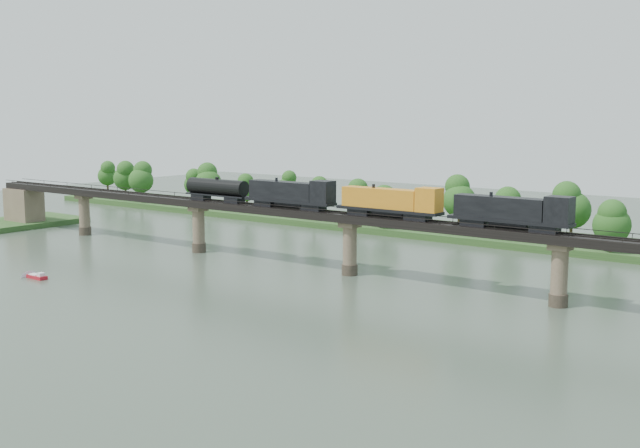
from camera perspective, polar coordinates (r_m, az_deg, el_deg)
The scene contains 7 objects.
ground at distance 127.15m, azimuth -5.77°, elevation -5.80°, with size 400.00×400.00×0.00m, color #334134.
far_bank at distance 196.49m, azimuth 11.44°, elevation -0.75°, with size 300.00×24.00×1.60m, color #25461C.
bridge at distance 148.84m, azimuth 2.13°, elevation -1.58°, with size 236.00×30.00×11.50m.
bridge_superstructure at distance 147.91m, azimuth 2.14°, elevation 0.84°, with size 220.00×4.90×0.75m.
far_treeline at distance 195.22m, azimuth 8.76°, elevation 1.63°, with size 289.06×17.54×13.60m.
freight_train at distance 147.06m, azimuth 2.46°, elevation 1.77°, with size 84.11×3.28×5.79m.
motorboat at distance 155.15m, azimuth -19.47°, elevation -3.53°, with size 4.47×1.68×1.24m.
Camera 1 is at (84.77, -89.78, 30.37)m, focal length 45.00 mm.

